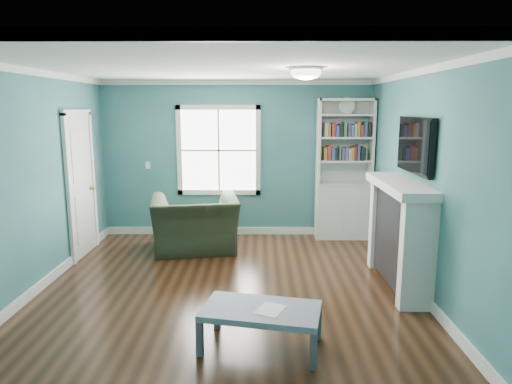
{
  "coord_description": "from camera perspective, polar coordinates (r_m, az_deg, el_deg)",
  "views": [
    {
      "loc": [
        0.38,
        -5.13,
        2.16
      ],
      "look_at": [
        0.34,
        0.4,
        1.13
      ],
      "focal_mm": 32.0,
      "sensor_mm": 36.0,
      "label": 1
    }
  ],
  "objects": [
    {
      "name": "floor",
      "position": [
        5.58,
        -3.61,
        -12.25
      ],
      "size": [
        5.0,
        5.0,
        0.0
      ],
      "primitive_type": "plane",
      "color": "black",
      "rests_on": "ground"
    },
    {
      "name": "room_walls",
      "position": [
        5.18,
        -3.82,
        4.1
      ],
      "size": [
        5.0,
        5.0,
        5.0
      ],
      "color": "#316266",
      "rests_on": "ground"
    },
    {
      "name": "trim",
      "position": [
        5.23,
        -3.77,
        0.35
      ],
      "size": [
        4.5,
        5.0,
        2.6
      ],
      "color": "white",
      "rests_on": "ground"
    },
    {
      "name": "window",
      "position": [
        7.68,
        -4.68,
        5.2
      ],
      "size": [
        1.4,
        0.06,
        1.5
      ],
      "color": "white",
      "rests_on": "room_walls"
    },
    {
      "name": "bookshelf",
      "position": [
        7.66,
        10.87,
        1.07
      ],
      "size": [
        0.9,
        0.35,
        2.31
      ],
      "color": "silver",
      "rests_on": "ground"
    },
    {
      "name": "fireplace",
      "position": [
        5.8,
        17.5,
        -5.2
      ],
      "size": [
        0.44,
        1.58,
        1.3
      ],
      "color": "black",
      "rests_on": "ground"
    },
    {
      "name": "tv",
      "position": [
        5.65,
        19.29,
        5.54
      ],
      "size": [
        0.06,
        1.1,
        0.65
      ],
      "primitive_type": "cube",
      "color": "black",
      "rests_on": "fireplace"
    },
    {
      "name": "door",
      "position": [
        7.12,
        -21.04,
        1.05
      ],
      "size": [
        0.12,
        0.98,
        2.17
      ],
      "color": "silver",
      "rests_on": "ground"
    },
    {
      "name": "ceiling_fixture",
      "position": [
        5.27,
        6.27,
        14.71
      ],
      "size": [
        0.38,
        0.38,
        0.15
      ],
      "color": "white",
      "rests_on": "room_walls"
    },
    {
      "name": "light_switch",
      "position": [
        7.91,
        -13.36,
        3.28
      ],
      "size": [
        0.08,
        0.01,
        0.12
      ],
      "primitive_type": "cube",
      "color": "white",
      "rests_on": "room_walls"
    },
    {
      "name": "recliner",
      "position": [
        6.99,
        -7.66,
        -2.82
      ],
      "size": [
        1.4,
        1.04,
        1.11
      ],
      "primitive_type": "imported",
      "rotation": [
        0.0,
        0.0,
        -2.97
      ],
      "color": "black",
      "rests_on": "ground"
    },
    {
      "name": "coffee_table",
      "position": [
        4.25,
        0.65,
        -14.9
      ],
      "size": [
        1.15,
        0.78,
        0.38
      ],
      "rotation": [
        0.0,
        0.0,
        -0.2
      ],
      "color": "#434951",
      "rests_on": "ground"
    },
    {
      "name": "paper_sheet",
      "position": [
        4.2,
        1.78,
        -14.48
      ],
      "size": [
        0.31,
        0.34,
        0.0
      ],
      "primitive_type": "cube",
      "rotation": [
        0.0,
        0.0,
        -0.43
      ],
      "color": "white",
      "rests_on": "coffee_table"
    }
  ]
}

